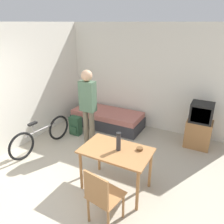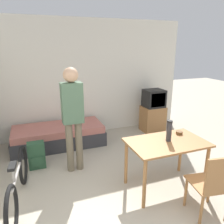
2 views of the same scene
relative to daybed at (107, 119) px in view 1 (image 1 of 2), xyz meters
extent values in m
plane|color=#B2A893|center=(0.72, -2.89, -0.22)|extent=(20.00, 20.00, 0.00)
cube|color=silver|center=(0.72, 0.53, 1.13)|extent=(5.02, 0.06, 2.70)
cube|color=silver|center=(-1.32, -1.20, 1.13)|extent=(0.06, 4.39, 2.70)
cube|color=#333338|center=(0.00, 0.00, -0.07)|extent=(1.93, 0.83, 0.30)
cube|color=#B76B60|center=(0.00, 0.00, 0.15)|extent=(1.88, 0.81, 0.14)
cube|color=#9E6B3D|center=(2.36, 0.04, 0.10)|extent=(0.55, 0.43, 0.64)
cube|color=black|center=(2.36, 0.04, 0.63)|extent=(0.47, 0.42, 0.43)
cube|color=black|center=(2.36, -0.17, 0.63)|extent=(0.39, 0.01, 0.34)
cube|color=#9E6B3D|center=(1.32, -2.08, 0.53)|extent=(1.14, 0.71, 0.03)
cylinder|color=#9E6B3D|center=(0.80, -2.37, 0.15)|extent=(0.05, 0.05, 0.73)
cylinder|color=#9E6B3D|center=(1.83, -2.37, 0.15)|extent=(0.05, 0.05, 0.73)
cylinder|color=#9E6B3D|center=(0.80, -1.78, 0.15)|extent=(0.05, 0.05, 0.73)
cylinder|color=#9E6B3D|center=(1.83, -1.78, 0.15)|extent=(0.05, 0.05, 0.73)
cube|color=#9E6B3D|center=(1.50, -2.74, 0.23)|extent=(0.50, 0.50, 0.02)
cube|color=#9E6B3D|center=(1.46, -2.95, 0.47)|extent=(0.40, 0.09, 0.46)
cylinder|color=#9E6B3D|center=(1.70, -2.60, 0.00)|extent=(0.04, 0.04, 0.44)
cylinder|color=#9E6B3D|center=(1.35, -2.54, 0.00)|extent=(0.04, 0.04, 0.44)
cylinder|color=#9E6B3D|center=(1.64, -2.95, 0.00)|extent=(0.04, 0.04, 0.44)
cylinder|color=#9E6B3D|center=(1.29, -2.89, 0.00)|extent=(0.04, 0.04, 0.44)
torus|color=black|center=(-0.70, -1.19, 0.09)|extent=(0.11, 0.61, 0.61)
torus|color=black|center=(-0.81, -2.22, 0.09)|extent=(0.11, 0.61, 0.61)
cylinder|color=gray|center=(-0.75, -1.70, 0.25)|extent=(0.12, 0.81, 0.04)
cylinder|color=gray|center=(-0.77, -1.89, 0.35)|extent=(0.04, 0.04, 0.20)
cube|color=black|center=(-0.77, -1.89, 0.47)|extent=(0.10, 0.21, 0.04)
cylinder|color=#6B604C|center=(0.06, -1.11, 0.22)|extent=(0.12, 0.12, 0.88)
cylinder|color=#6B604C|center=(0.22, -1.11, 0.22)|extent=(0.12, 0.12, 0.88)
cube|color=#4C6B51|center=(0.14, -1.11, 1.00)|extent=(0.34, 0.20, 0.66)
sphere|color=tan|center=(0.14, -1.11, 1.45)|extent=(0.24, 0.24, 0.24)
cylinder|color=#2D2D33|center=(1.35, -2.06, 0.70)|extent=(0.08, 0.08, 0.31)
cylinder|color=black|center=(1.35, -2.06, 0.85)|extent=(0.08, 0.08, 0.03)
cylinder|color=brown|center=(1.66, -1.91, 0.57)|extent=(0.10, 0.10, 0.05)
cube|color=#284C33|center=(-0.49, -0.80, 0.02)|extent=(0.29, 0.19, 0.48)
cube|color=#284C33|center=(-0.49, -0.90, -0.05)|extent=(0.20, 0.03, 0.17)
camera|label=1|loc=(2.68, -4.81, 2.47)|focal=35.00mm
camera|label=2|loc=(-0.46, -4.52, 1.89)|focal=35.00mm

